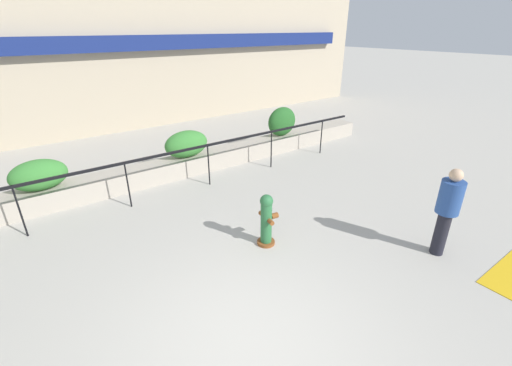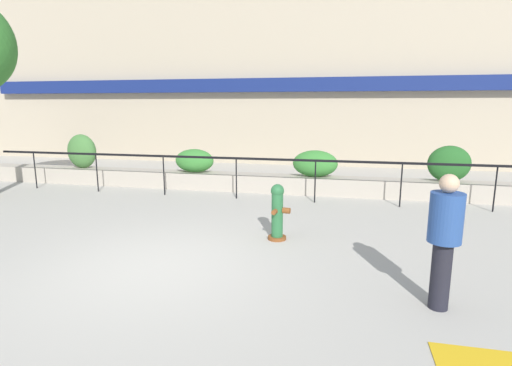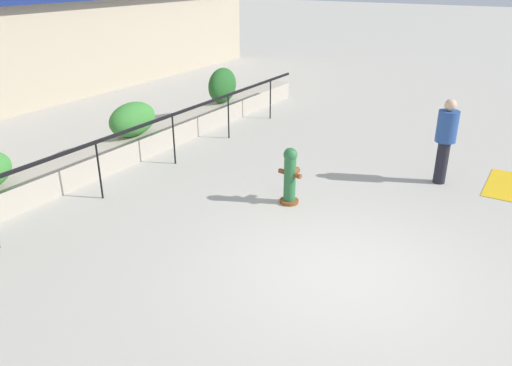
% 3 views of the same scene
% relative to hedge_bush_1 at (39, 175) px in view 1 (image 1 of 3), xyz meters
% --- Properties ---
extents(ground_plane, '(120.00, 120.00, 0.00)m').
position_rel_hedge_bush_1_xyz_m(ground_plane, '(1.63, -6.00, -0.86)').
color(ground_plane, '#B2ADA3').
extents(building_facade, '(30.00, 1.36, 8.00)m').
position_rel_hedge_bush_1_xyz_m(building_facade, '(1.63, 5.98, 3.13)').
color(building_facade, tan).
rests_on(building_facade, ground).
extents(planter_wall_low, '(18.00, 0.70, 0.50)m').
position_rel_hedge_bush_1_xyz_m(planter_wall_low, '(1.63, 0.00, -0.61)').
color(planter_wall_low, '#ADA393').
rests_on(planter_wall_low, ground).
extents(fence_railing_segment, '(15.00, 0.05, 1.15)m').
position_rel_hedge_bush_1_xyz_m(fence_railing_segment, '(1.63, -1.10, 0.16)').
color(fence_railing_segment, black).
rests_on(fence_railing_segment, ground).
extents(hedge_bush_1, '(1.21, 0.70, 0.71)m').
position_rel_hedge_bush_1_xyz_m(hedge_bush_1, '(0.00, 0.00, 0.00)').
color(hedge_bush_1, '#387F33').
rests_on(hedge_bush_1, planter_wall_low).
extents(hedge_bush_2, '(1.29, 0.69, 0.77)m').
position_rel_hedge_bush_1_xyz_m(hedge_bush_2, '(3.69, 0.00, 0.03)').
color(hedge_bush_2, '#387F33').
rests_on(hedge_bush_2, planter_wall_low).
extents(hedge_bush_3, '(1.10, 0.57, 0.98)m').
position_rel_hedge_bush_1_xyz_m(hedge_bush_3, '(7.25, 0.00, 0.13)').
color(hedge_bush_3, '#235B23').
rests_on(hedge_bush_3, planter_wall_low).
extents(fire_hydrant, '(0.45, 0.48, 1.08)m').
position_rel_hedge_bush_1_xyz_m(fire_hydrant, '(3.30, -4.23, -0.31)').
color(fire_hydrant, brown).
rests_on(fire_hydrant, ground).
extents(pedestrian, '(0.44, 0.44, 1.73)m').
position_rel_hedge_bush_1_xyz_m(pedestrian, '(5.73, -6.40, 0.13)').
color(pedestrian, black).
rests_on(pedestrian, ground).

